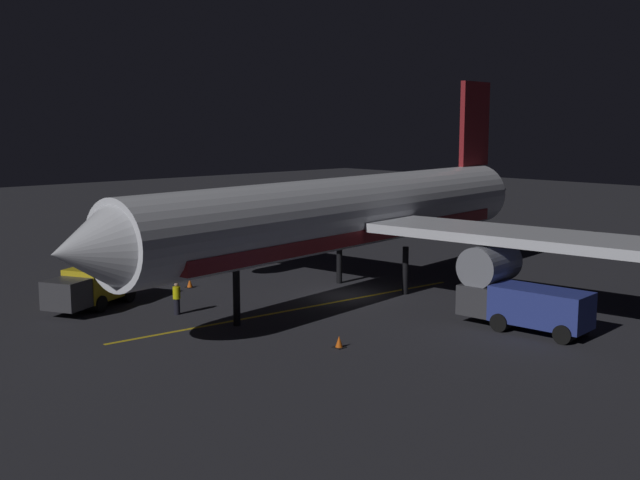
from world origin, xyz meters
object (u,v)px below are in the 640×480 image
at_px(airliner, 352,215).
at_px(traffic_cone_near_right, 190,283).
at_px(ground_crew_worker, 177,298).
at_px(traffic_cone_near_left, 339,342).
at_px(baggage_truck, 92,287).
at_px(catering_truck, 528,308).

bearing_deg(airliner, traffic_cone_near_right, 36.62).
bearing_deg(ground_crew_worker, traffic_cone_near_left, -169.29).
distance_m(baggage_truck, traffic_cone_near_left, 15.35).
bearing_deg(traffic_cone_near_right, traffic_cone_near_left, 171.27).
bearing_deg(ground_crew_worker, airliner, -105.13).
distance_m(traffic_cone_near_left, traffic_cone_near_right, 15.67).
height_order(catering_truck, traffic_cone_near_left, catering_truck).
distance_m(airliner, ground_crew_worker, 11.32).
bearing_deg(ground_crew_worker, traffic_cone_near_right, -39.39).
xyz_separation_m(baggage_truck, ground_crew_worker, (-4.42, -2.55, -0.28)).
xyz_separation_m(airliner, catering_truck, (-11.68, -0.31, -3.54)).
height_order(baggage_truck, traffic_cone_near_left, baggage_truck).
xyz_separation_m(ground_crew_worker, traffic_cone_near_right, (5.25, -4.31, -0.64)).
bearing_deg(baggage_truck, traffic_cone_near_left, -162.98).
xyz_separation_m(baggage_truck, traffic_cone_near_left, (-14.65, -4.48, -0.92)).
relative_size(traffic_cone_near_left, traffic_cone_near_right, 1.00).
bearing_deg(catering_truck, traffic_cone_near_right, 17.66).
height_order(baggage_truck, ground_crew_worker, baggage_truck).
xyz_separation_m(baggage_truck, catering_truck, (-18.88, -13.14, 0.00)).
relative_size(airliner, traffic_cone_near_left, 71.53).
height_order(traffic_cone_near_left, traffic_cone_near_right, same).
relative_size(airliner, traffic_cone_near_right, 71.53).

